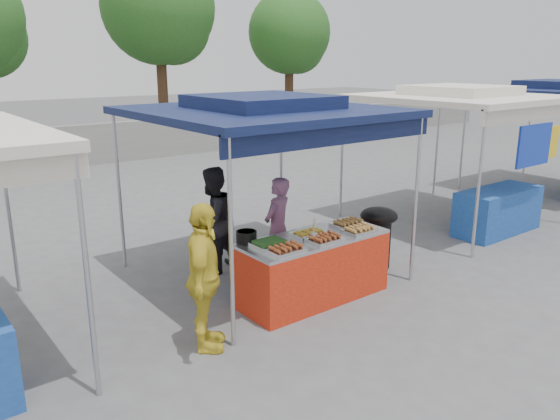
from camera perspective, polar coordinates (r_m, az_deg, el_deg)
ground_plane at (r=7.36m, az=2.90°, el=-8.90°), size 80.00×80.00×0.00m
back_wall at (r=16.83m, az=-22.40°, el=6.01°), size 40.00×0.25×1.20m
main_canopy at (r=7.49m, az=-1.76°, el=10.38°), size 3.20×3.20×2.57m
neighbor_stall_right at (r=10.63m, az=19.78°, el=6.82°), size 3.20×3.20×2.57m
tree_2 at (r=20.52m, az=-12.27°, el=19.53°), size 3.91×3.91×6.72m
tree_3 at (r=23.59m, az=1.19°, el=17.69°), size 3.43×3.35×5.76m
vendor_table at (r=7.12m, az=3.47°, el=-6.04°), size 2.00×0.80×0.85m
food_tray_fl at (r=6.40m, az=0.59°, el=-4.16°), size 0.42×0.30×0.07m
food_tray_fm at (r=6.78m, az=4.69°, el=-3.07°), size 0.42×0.30×0.07m
food_tray_fr at (r=7.19m, az=8.28°, el=-2.10°), size 0.42×0.30×0.07m
food_tray_bl at (r=6.61m, az=-1.12°, el=-3.50°), size 0.42×0.30×0.07m
food_tray_bm at (r=7.00m, az=2.96°, el=-2.43°), size 0.42×0.30×0.07m
food_tray_br at (r=7.44m, az=7.07°, el=-1.43°), size 0.42×0.30×0.07m
cooking_pot at (r=6.74m, az=-3.53°, el=-2.82°), size 0.25×0.25×0.15m
skewer_cup at (r=6.76m, az=3.57°, el=-2.92°), size 0.09×0.09×0.11m
wok_burner at (r=8.26m, az=10.21°, el=-2.26°), size 0.55×0.55×0.93m
crate_left at (r=7.38m, az=-2.70°, el=-7.51°), size 0.52×0.36×0.31m
crate_right at (r=7.78m, az=2.36°, el=-6.36°), size 0.48×0.33×0.29m
crate_stacked at (r=7.68m, az=2.38°, el=-4.41°), size 0.46×0.32×0.28m
vendor_woman at (r=7.74m, az=-0.26°, el=-1.85°), size 0.62×0.52×1.46m
helper_man at (r=7.97m, az=-7.04°, el=-1.06°), size 0.91×0.80×1.56m
customer_person at (r=5.83m, az=-7.94°, el=-7.07°), size 0.88×1.01×1.63m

